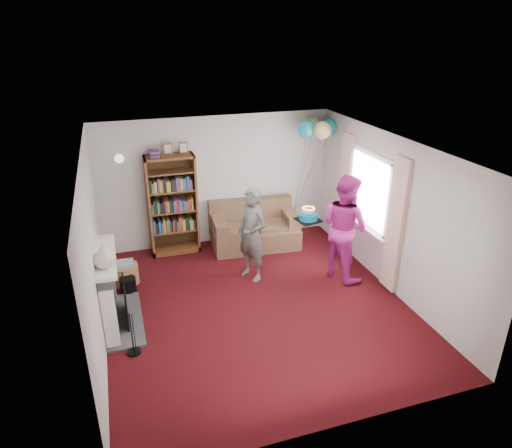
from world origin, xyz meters
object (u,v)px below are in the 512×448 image
object	(u,v)px
bookcase	(172,205)
person_magenta	(345,227)
person_striped	(252,234)
birthday_cake	(308,217)
sofa	(254,229)

from	to	relation	value
bookcase	person_magenta	distance (m)	3.19
person_striped	person_magenta	size ratio (longest dim) A/B	0.89
person_magenta	birthday_cake	xyz separation A→B (m)	(-0.64, 0.07, 0.24)
sofa	person_striped	distance (m)	1.38
bookcase	person_magenta	size ratio (longest dim) A/B	1.15
person_striped	bookcase	bearing A→B (deg)	-169.90
bookcase	person_striped	size ratio (longest dim) A/B	1.29
sofa	birthday_cake	bearing A→B (deg)	-69.67
bookcase	birthday_cake	xyz separation A→B (m)	(1.96, -1.78, 0.23)
person_magenta	sofa	bearing A→B (deg)	15.74
sofa	bookcase	bearing A→B (deg)	175.84
bookcase	birthday_cake	world-z (taller)	bookcase
birthday_cake	sofa	bearing A→B (deg)	105.82
sofa	person_striped	xyz separation A→B (m)	(-0.42, -1.22, 0.48)
birthday_cake	person_striped	bearing A→B (deg)	159.14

